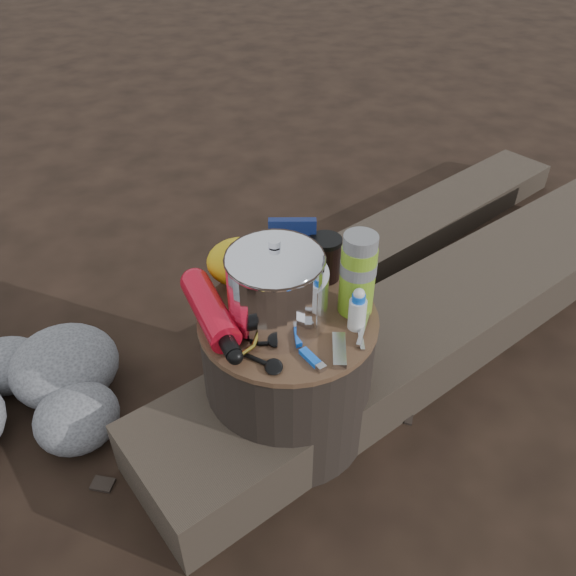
{
  "coord_description": "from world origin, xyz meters",
  "views": [
    {
      "loc": [
        -0.05,
        -1.04,
        1.3
      ],
      "look_at": [
        0.0,
        0.0,
        0.48
      ],
      "focal_mm": 36.18,
      "sensor_mm": 36.0,
      "label": 1
    }
  ],
  "objects_px": {
    "camping_pot": "(275,286)",
    "travel_mug": "(325,259)",
    "fuel_bottle": "(210,310)",
    "stump": "(288,374)",
    "log_main": "(442,317)",
    "thermos": "(358,275)"
  },
  "relations": [
    {
      "from": "stump",
      "to": "travel_mug",
      "type": "height_order",
      "value": "travel_mug"
    },
    {
      "from": "stump",
      "to": "fuel_bottle",
      "type": "height_order",
      "value": "fuel_bottle"
    },
    {
      "from": "stump",
      "to": "camping_pot",
      "type": "xyz_separation_m",
      "value": [
        -0.03,
        -0.02,
        0.31
      ]
    },
    {
      "from": "stump",
      "to": "fuel_bottle",
      "type": "bearing_deg",
      "value": -176.85
    },
    {
      "from": "camping_pot",
      "to": "stump",
      "type": "bearing_deg",
      "value": 32.31
    },
    {
      "from": "stump",
      "to": "fuel_bottle",
      "type": "relative_size",
      "value": 1.41
    },
    {
      "from": "log_main",
      "to": "travel_mug",
      "type": "xyz_separation_m",
      "value": [
        -0.41,
        -0.18,
        0.36
      ]
    },
    {
      "from": "thermos",
      "to": "travel_mug",
      "type": "relative_size",
      "value": 1.77
    },
    {
      "from": "camping_pot",
      "to": "fuel_bottle",
      "type": "relative_size",
      "value": 0.72
    },
    {
      "from": "camping_pot",
      "to": "fuel_bottle",
      "type": "distance_m",
      "value": 0.17
    },
    {
      "from": "travel_mug",
      "to": "camping_pot",
      "type": "bearing_deg",
      "value": -127.75
    },
    {
      "from": "log_main",
      "to": "travel_mug",
      "type": "relative_size",
      "value": 17.84
    },
    {
      "from": "fuel_bottle",
      "to": "travel_mug",
      "type": "bearing_deg",
      "value": 8.11
    },
    {
      "from": "camping_pot",
      "to": "travel_mug",
      "type": "bearing_deg",
      "value": 52.25
    },
    {
      "from": "thermos",
      "to": "travel_mug",
      "type": "xyz_separation_m",
      "value": [
        -0.06,
        0.13,
        -0.05
      ]
    },
    {
      "from": "fuel_bottle",
      "to": "stump",
      "type": "bearing_deg",
      "value": -18.33
    },
    {
      "from": "camping_pot",
      "to": "travel_mug",
      "type": "relative_size",
      "value": 1.86
    },
    {
      "from": "stump",
      "to": "camping_pot",
      "type": "distance_m",
      "value": 0.31
    },
    {
      "from": "camping_pot",
      "to": "fuel_bottle",
      "type": "xyz_separation_m",
      "value": [
        -0.15,
        0.01,
        -0.07
      ]
    },
    {
      "from": "log_main",
      "to": "camping_pot",
      "type": "bearing_deg",
      "value": -92.2
    },
    {
      "from": "camping_pot",
      "to": "travel_mug",
      "type": "distance_m",
      "value": 0.22
    },
    {
      "from": "stump",
      "to": "log_main",
      "type": "xyz_separation_m",
      "value": [
        0.51,
        0.33,
        -0.11
      ]
    }
  ]
}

